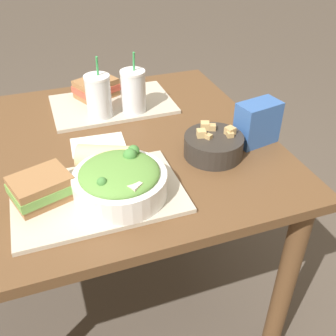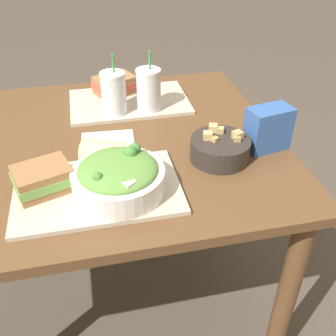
{
  "view_description": "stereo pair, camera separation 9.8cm",
  "coord_description": "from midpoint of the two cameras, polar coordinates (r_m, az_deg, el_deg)",
  "views": [
    {
      "loc": [
        -0.07,
        -1.01,
        1.36
      ],
      "look_at": [
        0.2,
        -0.25,
        0.79
      ],
      "focal_mm": 42.0,
      "sensor_mm": 36.0,
      "label": 1
    },
    {
      "loc": [
        0.02,
        -1.04,
        1.36
      ],
      "look_at": [
        0.2,
        -0.25,
        0.79
      ],
      "focal_mm": 42.0,
      "sensor_mm": 36.0,
      "label": 2
    }
  ],
  "objects": [
    {
      "name": "dining_table",
      "position": [
        1.26,
        -9.02,
        -0.48
      ],
      "size": [
        1.17,
        0.92,
        0.73
      ],
      "color": "brown",
      "rests_on": "ground_plane"
    },
    {
      "name": "tray_far",
      "position": [
        1.42,
        -3.65,
        9.51
      ],
      "size": [
        0.42,
        0.27,
        0.01
      ],
      "color": "#BCB29E",
      "rests_on": "dining_table"
    },
    {
      "name": "napkin_folded",
      "position": [
        1.2,
        -6.44,
        3.91
      ],
      "size": [
        0.17,
        0.12,
        0.0
      ],
      "color": "silver",
      "rests_on": "dining_table"
    },
    {
      "name": "salad_bowl",
      "position": [
        0.96,
        -4.3,
        -1.35
      ],
      "size": [
        0.23,
        0.23,
        0.1
      ],
      "color": "white",
      "rests_on": "tray_near"
    },
    {
      "name": "sandwich_far",
      "position": [
        1.47,
        -5.78,
        11.85
      ],
      "size": [
        0.17,
        0.15,
        0.06
      ],
      "rotation": [
        0.0,
        0.0,
        0.43
      ],
      "color": "olive",
      "rests_on": "tray_far"
    },
    {
      "name": "baguette_near",
      "position": [
        1.05,
        -5.92,
        1.9
      ],
      "size": [
        0.16,
        0.12,
        0.07
      ],
      "rotation": [
        0.0,
        0.0,
        1.16
      ],
      "color": "#DBBC84",
      "rests_on": "tray_near"
    },
    {
      "name": "ground_plane",
      "position": [
        1.7,
        -6.99,
        -17.95
      ],
      "size": [
        12.0,
        12.0,
        0.0
      ],
      "primitive_type": "plane",
      "color": "#4C4238"
    },
    {
      "name": "sandwich_near",
      "position": [
        1.0,
        -15.05,
        -1.59
      ],
      "size": [
        0.16,
        0.14,
        0.06
      ],
      "rotation": [
        0.0,
        0.0,
        0.32
      ],
      "color": "olive",
      "rests_on": "tray_near"
    },
    {
      "name": "tray_near",
      "position": [
        1.0,
        -7.41,
        -3.28
      ],
      "size": [
        0.42,
        0.27,
        0.01
      ],
      "color": "#BCB29E",
      "rests_on": "dining_table"
    },
    {
      "name": "drink_cup_red",
      "position": [
        1.33,
        -0.66,
        11.07
      ],
      "size": [
        0.08,
        0.08,
        0.2
      ],
      "color": "silver",
      "rests_on": "tray_far"
    },
    {
      "name": "chip_bag",
      "position": [
        1.18,
        16.67,
        5.43
      ],
      "size": [
        0.14,
        0.09,
        0.13
      ],
      "rotation": [
        0.0,
        0.0,
        0.19
      ],
      "color": "#335BA3",
      "rests_on": "dining_table"
    },
    {
      "name": "soup_bowl",
      "position": [
        1.12,
        10.07,
        2.81
      ],
      "size": [
        0.17,
        0.17,
        0.08
      ],
      "color": "#2D2823",
      "rests_on": "dining_table"
    },
    {
      "name": "drink_cup_dark",
      "position": [
        1.31,
        -5.73,
        10.55
      ],
      "size": [
        0.08,
        0.08,
        0.2
      ],
      "color": "silver",
      "rests_on": "tray_far"
    }
  ]
}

